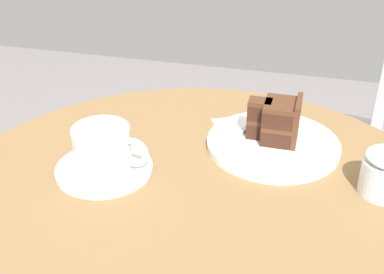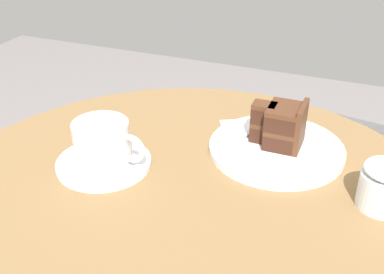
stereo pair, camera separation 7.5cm
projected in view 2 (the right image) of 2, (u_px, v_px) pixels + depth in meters
The scene contains 9 objects.
cafe_table at pixel (186, 261), 0.73m from camera, with size 0.79×0.79×0.68m.
saucer at pixel (104, 163), 0.75m from camera, with size 0.15×0.15×0.01m.
coffee_cup at pixel (103, 142), 0.73m from camera, with size 0.12×0.09×0.07m.
teaspoon at pixel (100, 178), 0.71m from camera, with size 0.07×0.09×0.00m.
cake_plate at pixel (276, 149), 0.79m from camera, with size 0.22×0.22×0.01m.
cake_slice at pixel (282, 126), 0.77m from camera, with size 0.08×0.06×0.08m.
fork at pixel (258, 127), 0.83m from camera, with size 0.05×0.13×0.00m.
napkin at pixel (268, 141), 0.82m from camera, with size 0.20×0.21×0.00m.
cafe_chair at pixel (369, 128), 1.21m from camera, with size 0.44×0.44×0.87m.
Camera 2 is at (0.21, -0.49, 1.10)m, focal length 45.00 mm.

